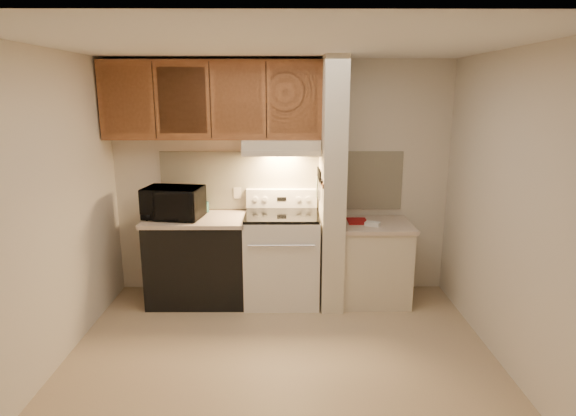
{
  "coord_description": "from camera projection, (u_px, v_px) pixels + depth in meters",
  "views": [
    {
      "loc": [
        0.04,
        -3.62,
        2.16
      ],
      "look_at": [
        0.06,
        0.75,
        1.11
      ],
      "focal_mm": 30.0,
      "sensor_mm": 36.0,
      "label": 1
    }
  ],
  "objects": [
    {
      "name": "wall_left",
      "position": [
        48.0,
        213.0,
        3.73
      ],
      "size": [
        0.02,
        3.0,
        2.5
      ],
      "primitive_type": "cube",
      "color": "beige",
      "rests_on": "floor"
    },
    {
      "name": "cab_door_d",
      "position": [
        294.0,
        100.0,
        4.67
      ],
      "size": [
        0.46,
        0.01,
        0.63
      ],
      "primitive_type": "cube",
      "color": "brown",
      "rests_on": "upper_cabinets"
    },
    {
      "name": "cab_door_b",
      "position": [
        182.0,
        100.0,
        4.67
      ],
      "size": [
        0.46,
        0.01,
        0.63
      ],
      "primitive_type": "cube",
      "color": "brown",
      "rests_on": "upper_cabinets"
    },
    {
      "name": "cab_gap_c",
      "position": [
        266.0,
        100.0,
        4.67
      ],
      "size": [
        0.01,
        0.01,
        0.73
      ],
      "primitive_type": "cube",
      "color": "black",
      "rests_on": "upper_cabinets"
    },
    {
      "name": "wall_right",
      "position": [
        511.0,
        213.0,
        3.75
      ],
      "size": [
        0.02,
        3.0,
        2.5
      ],
      "primitive_type": "cube",
      "color": "beige",
      "rests_on": "floor"
    },
    {
      "name": "knife_blade_c",
      "position": [
        319.0,
        191.0,
        4.83
      ],
      "size": [
        0.01,
        0.04,
        0.2
      ],
      "primitive_type": "cube",
      "color": "silver",
      "rests_on": "knife_strip"
    },
    {
      "name": "knife_blade_e",
      "position": [
        318.0,
        187.0,
        4.97
      ],
      "size": [
        0.01,
        0.04,
        0.18
      ],
      "primitive_type": "cube",
      "color": "silver",
      "rests_on": "knife_strip"
    },
    {
      "name": "knife_handle_e",
      "position": [
        318.0,
        171.0,
        4.94
      ],
      "size": [
        0.02,
        0.02,
        0.1
      ],
      "primitive_type": "cylinder",
      "color": "black",
      "rests_on": "knife_strip"
    },
    {
      "name": "cab_door_c",
      "position": [
        238.0,
        100.0,
        4.67
      ],
      "size": [
        0.46,
        0.01,
        0.63
      ],
      "primitive_type": "cube",
      "color": "brown",
      "rests_on": "upper_cabinets"
    },
    {
      "name": "pillar_trim",
      "position": [
        320.0,
        180.0,
        4.85
      ],
      "size": [
        0.01,
        0.7,
        0.04
      ],
      "primitive_type": "cube",
      "color": "brown",
      "rests_on": "partition_pillar"
    },
    {
      "name": "wall_back",
      "position": [
        282.0,
        179.0,
        5.2
      ],
      "size": [
        3.6,
        2.5,
        0.02
      ],
      "primitive_type": "cube",
      "rotation": [
        1.57,
        0.0,
        0.0
      ],
      "color": "beige",
      "rests_on": "floor"
    },
    {
      "name": "range_hood",
      "position": [
        281.0,
        146.0,
        4.89
      ],
      "size": [
        0.78,
        0.44,
        0.15
      ],
      "primitive_type": "cube",
      "color": "beige",
      "rests_on": "upper_cabinets"
    },
    {
      "name": "right_cab_base",
      "position": [
        374.0,
        264.0,
        5.06
      ],
      "size": [
        0.7,
        0.6,
        0.81
      ],
      "primitive_type": "cube",
      "color": "beige",
      "rests_on": "floor"
    },
    {
      "name": "floor",
      "position": [
        281.0,
        357.0,
        4.03
      ],
      "size": [
        3.6,
        3.6,
        0.0
      ],
      "primitive_type": "plane",
      "color": "tan",
      "rests_on": "ground"
    },
    {
      "name": "dishwasher_front",
      "position": [
        198.0,
        261.0,
        5.06
      ],
      "size": [
        1.0,
        0.63,
        0.87
      ],
      "primitive_type": "cube",
      "color": "black",
      "rests_on": "floor"
    },
    {
      "name": "spoon_rest",
      "position": [
        178.0,
        221.0,
        4.77
      ],
      "size": [
        0.21,
        0.11,
        0.01
      ],
      "primitive_type": "cube",
      "rotation": [
        0.0,
        0.0,
        -0.24
      ],
      "color": "black",
      "rests_on": "left_countertop"
    },
    {
      "name": "red_folder",
      "position": [
        357.0,
        221.0,
        5.01
      ],
      "size": [
        0.2,
        0.28,
        0.01
      ],
      "primitive_type": "cube",
      "rotation": [
        0.0,
        0.0,
        -0.0
      ],
      "color": "maroon",
      "rests_on": "right_countertop"
    },
    {
      "name": "range_knob_right_outer",
      "position": [
        308.0,
        199.0,
        5.14
      ],
      "size": [
        0.05,
        0.02,
        0.05
      ],
      "primitive_type": "cylinder",
      "rotation": [
        1.57,
        0.0,
        0.0
      ],
      "color": "silver",
      "rests_on": "range_backguard"
    },
    {
      "name": "backsplash",
      "position": [
        282.0,
        180.0,
        5.19
      ],
      "size": [
        2.6,
        0.02,
        0.63
      ],
      "primitive_type": "cube",
      "color": "white",
      "rests_on": "wall_back"
    },
    {
      "name": "white_box",
      "position": [
        372.0,
        224.0,
        4.85
      ],
      "size": [
        0.17,
        0.15,
        0.04
      ],
      "primitive_type": "cube",
      "rotation": [
        0.0,
        0.0,
        -0.44
      ],
      "color": "white",
      "rests_on": "right_countertop"
    },
    {
      "name": "partition_pillar",
      "position": [
        332.0,
        185.0,
        4.86
      ],
      "size": [
        0.22,
        0.7,
        2.5
      ],
      "primitive_type": "cube",
      "color": "beige",
      "rests_on": "floor"
    },
    {
      "name": "range_knob_right_inner",
      "position": [
        298.0,
        199.0,
        5.14
      ],
      "size": [
        0.05,
        0.02,
        0.05
      ],
      "primitive_type": "cylinder",
      "rotation": [
        1.57,
        0.0,
        0.0
      ],
      "color": "silver",
      "rests_on": "range_backguard"
    },
    {
      "name": "ceiling",
      "position": [
        280.0,
        44.0,
        3.44
      ],
      "size": [
        3.6,
        3.6,
        0.0
      ],
      "primitive_type": "plane",
      "rotation": [
        3.14,
        0.0,
        0.0
      ],
      "color": "white",
      "rests_on": "wall_back"
    },
    {
      "name": "knife_handle_c",
      "position": [
        319.0,
        174.0,
        4.79
      ],
      "size": [
        0.02,
        0.02,
        0.1
      ],
      "primitive_type": "cylinder",
      "color": "black",
      "rests_on": "knife_strip"
    },
    {
      "name": "range_backguard",
      "position": [
        282.0,
        198.0,
        5.18
      ],
      "size": [
        0.76,
        0.08,
        0.2
      ],
      "primitive_type": "cube",
      "color": "silver",
      "rests_on": "range_body"
    },
    {
      "name": "knife_handle_d",
      "position": [
        318.0,
        173.0,
        4.87
      ],
      "size": [
        0.02,
        0.02,
        0.1
      ],
      "primitive_type": "cylinder",
      "color": "black",
      "rests_on": "knife_strip"
    },
    {
      "name": "oven_window",
      "position": [
        281.0,
        266.0,
        4.73
      ],
      "size": [
        0.5,
        0.01,
        0.3
      ],
      "primitive_type": "cube",
      "color": "black",
      "rests_on": "range_body"
    },
    {
      "name": "upper_cabinets",
      "position": [
        213.0,
        100.0,
        4.83
      ],
      "size": [
        2.18,
        0.33,
        0.77
      ],
      "primitive_type": "cube",
      "color": "brown",
      "rests_on": "wall_back"
    },
    {
      "name": "knife_blade_a",
      "position": [
        320.0,
        192.0,
        4.66
      ],
      "size": [
        0.01,
        0.03,
        0.16
      ],
      "primitive_type": "cube",
      "color": "silver",
      "rests_on": "knife_strip"
    },
    {
      "name": "knife_strip",
      "position": [
        320.0,
        179.0,
        4.79
      ],
      "size": [
        0.02,
        0.42,
        0.04
      ],
      "primitive_type": "cube",
      "color": "black",
      "rests_on": "partition_pillar"
    },
    {
      "name": "right_countertop",
      "position": [
        375.0,
        225.0,
        4.96
      ],
      "size": [
        0.74,
        0.64,
        0.04
      ],
      "primitive_type": "cube",
      "color": "#C7B19F",
      "rests_on": "right_cab_base"
    },
    {
      "name": "knife_handle_a",
      "position": [
        320.0,
        177.0,
        4.62
      ],
      "size": [
        0.02,
        0.02,
        0.1
      ],
      "primitive_type": "cylinder",
      "color": "black",
      "rests_on": "knife_strip"
    },
    {
      "name": "range_body",
      "position": [
        282.0,
        259.0,
        5.05
      ],
      "size": [
        0.76,
        0.65,
        0.92
      ],
      "primitive_type": "cube",
      "color": "silver",
      "rests_on": "floor"
    },
    {
      "name": "teal_jar",
      "position": [
        204.0,
        207.0,
        5.15
      ],
      "size": [
        0.12,
        0.12,
        0.11
      ],
      "primitive_type": "cylinder",
      "rotation": [
        0.0,
        0.0,
        0.16
      ],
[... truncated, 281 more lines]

